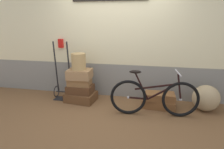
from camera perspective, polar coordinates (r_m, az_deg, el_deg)
The scene contains 12 objects.
ground at distance 4.06m, azimuth -0.62°, elevation -10.39°, with size 10.15×5.20×0.06m, color brown.
station_building at distance 4.51m, azimuth 1.83°, elevation 9.05°, with size 8.15×0.74×2.47m.
suitcase_0 at distance 4.47m, azimuth -8.91°, elevation -6.34°, with size 0.63×0.48×0.19m, color brown.
suitcase_1 at distance 4.42m, azimuth -9.11°, elevation -4.12°, with size 0.54×0.41×0.16m, color #4C2D19.
suitcase_2 at distance 4.40m, azimuth -9.28°, elevation -2.03°, with size 0.48×0.36×0.15m, color olive.
suitcase_3 at distance 4.35m, azimuth -9.29°, elevation 0.16°, with size 0.50×0.42×0.20m, color #9E754C.
suitcase_4 at distance 4.23m, azimuth 13.40°, elevation -8.04°, with size 0.66×0.39×0.17m, color brown.
suitcase_5 at distance 4.14m, azimuth 13.57°, elevation -6.17°, with size 0.58×0.33×0.15m, color brown.
wicker_basket at distance 4.27m, azimuth -9.59°, elevation 3.68°, with size 0.30×0.30×0.35m, color tan.
luggage_trolley at distance 4.66m, azimuth -13.89°, elevation -2.84°, with size 0.40×0.35×1.30m.
burlap_sack at distance 4.31m, azimuth 25.42°, elevation -6.17°, with size 0.52×0.44×0.52m, color tan.
bicycle at distance 3.75m, azimuth 11.95°, elevation -6.45°, with size 1.62×0.46×0.86m.
Camera 1 is at (0.79, -3.57, 1.72)m, focal length 31.74 mm.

